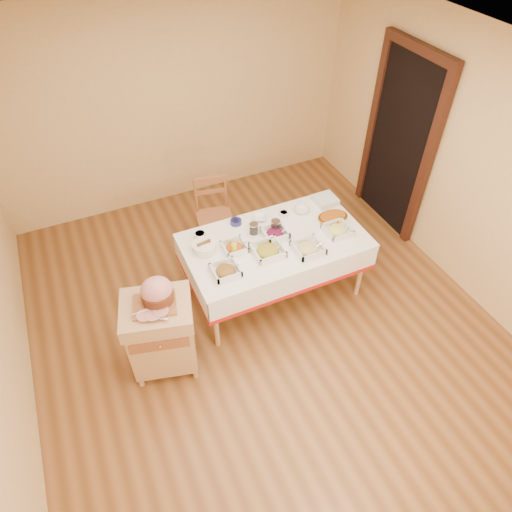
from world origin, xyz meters
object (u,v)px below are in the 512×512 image
(dining_chair, at_px, (214,215))
(brass_platter, at_px, (333,217))
(dining_table, at_px, (274,251))
(preserve_jar_left, at_px, (254,229))
(mustard_bottle, at_px, (234,248))
(plate_stack, at_px, (325,200))
(bread_basket, at_px, (204,247))
(preserve_jar_right, at_px, (276,226))
(ham_on_board, at_px, (156,293))
(butcher_cart, at_px, (161,332))

(dining_chair, xyz_separation_m, brass_platter, (1.00, -0.93, 0.31))
(dining_table, height_order, preserve_jar_left, preserve_jar_left)
(dining_chair, height_order, brass_platter, dining_chair)
(mustard_bottle, distance_m, plate_stack, 1.27)
(bread_basket, bearing_deg, preserve_jar_right, -1.19)
(preserve_jar_right, bearing_deg, ham_on_board, -159.19)
(dining_table, xyz_separation_m, dining_chair, (-0.30, 0.97, -0.13))
(butcher_cart, relative_size, brass_platter, 2.57)
(preserve_jar_right, bearing_deg, plate_stack, 15.32)
(preserve_jar_right, xyz_separation_m, bread_basket, (-0.77, 0.02, -0.01))
(preserve_jar_right, bearing_deg, dining_chair, 113.74)
(dining_table, bearing_deg, ham_on_board, -163.28)
(preserve_jar_right, xyz_separation_m, mustard_bottle, (-0.52, -0.15, 0.02))
(mustard_bottle, distance_m, brass_platter, 1.15)
(bread_basket, height_order, plate_stack, bread_basket)
(preserve_jar_right, xyz_separation_m, plate_stack, (0.71, 0.19, -0.02))
(dining_chair, distance_m, plate_stack, 1.30)
(ham_on_board, bearing_deg, mustard_bottle, 23.45)
(butcher_cart, distance_m, plate_stack, 2.26)
(bread_basket, bearing_deg, dining_chair, 64.49)
(plate_stack, xyz_separation_m, brass_platter, (-0.07, -0.28, -0.01))
(butcher_cart, xyz_separation_m, dining_chair, (1.03, 1.39, -0.01))
(dining_table, xyz_separation_m, preserve_jar_right, (0.07, 0.13, 0.22))
(bread_basket, bearing_deg, plate_stack, 6.88)
(dining_table, distance_m, butcher_cart, 1.40)
(plate_stack, distance_m, brass_platter, 0.29)
(ham_on_board, distance_m, preserve_jar_right, 1.47)
(mustard_bottle, xyz_separation_m, bread_basket, (-0.25, 0.17, -0.03))
(bread_basket, height_order, brass_platter, bread_basket)
(mustard_bottle, relative_size, brass_platter, 0.49)
(butcher_cart, height_order, plate_stack, butcher_cart)
(mustard_bottle, bearing_deg, bread_basket, 145.75)
(plate_stack, bearing_deg, preserve_jar_left, -171.32)
(mustard_bottle, xyz_separation_m, plate_stack, (1.22, 0.35, -0.04))
(dining_table, relative_size, mustard_bottle, 11.09)
(dining_table, bearing_deg, bread_basket, 168.15)
(mustard_bottle, relative_size, plate_stack, 0.72)
(mustard_bottle, height_order, plate_stack, mustard_bottle)
(dining_table, height_order, preserve_jar_right, preserve_jar_right)
(ham_on_board, height_order, preserve_jar_right, ham_on_board)
(dining_table, height_order, bread_basket, bread_basket)
(butcher_cart, height_order, bread_basket, bread_basket)
(ham_on_board, xyz_separation_m, mustard_bottle, (0.85, 0.37, -0.13))
(butcher_cart, bearing_deg, dining_chair, 53.39)
(preserve_jar_left, relative_size, plate_stack, 0.52)
(dining_chair, height_order, preserve_jar_left, dining_chair)
(butcher_cart, height_order, ham_on_board, ham_on_board)
(preserve_jar_left, distance_m, preserve_jar_right, 0.23)
(ham_on_board, relative_size, brass_platter, 1.15)
(mustard_bottle, relative_size, bread_basket, 0.70)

